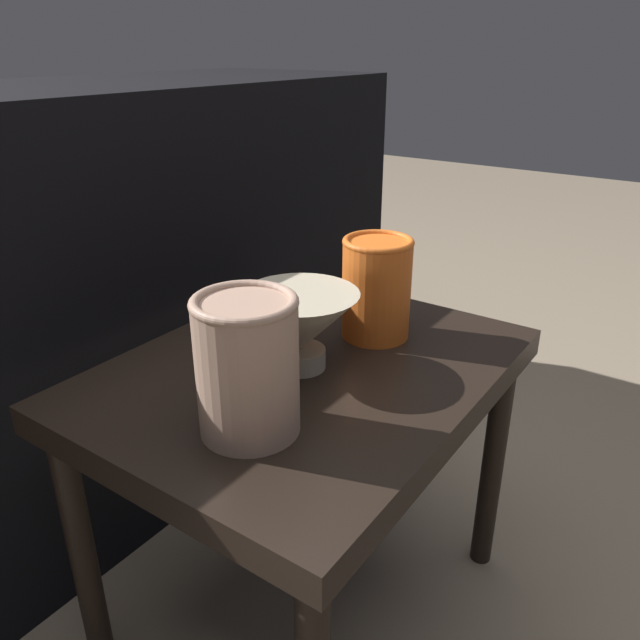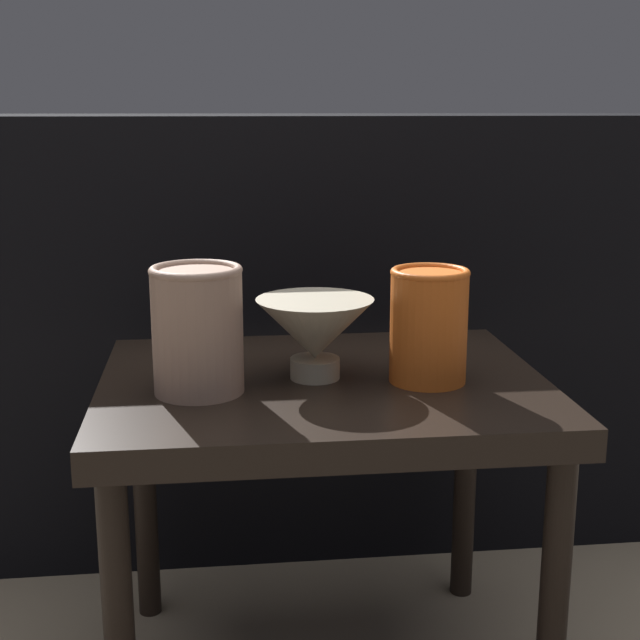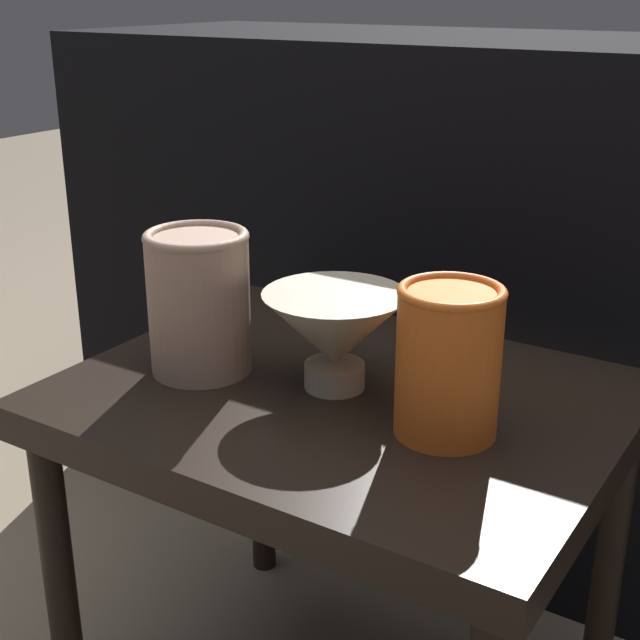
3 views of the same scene
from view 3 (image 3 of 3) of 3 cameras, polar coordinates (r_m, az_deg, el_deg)
name	(u,v)px [view 3 (image 3 of 3)]	position (r m, az deg, el deg)	size (l,w,h in m)	color
table	(342,435)	(0.99, 1.44, -7.40)	(0.59, 0.46, 0.45)	black
couch_backdrop	(528,292)	(1.48, 13.17, 1.74)	(1.56, 0.50, 0.79)	black
bowl	(337,331)	(0.95, 1.07, -0.69)	(0.16, 0.16, 0.11)	#B2A88E
vase_textured_left	(199,300)	(1.00, -7.75, 1.28)	(0.12, 0.12, 0.16)	tan
vase_colorful_right	(448,359)	(0.86, 8.21, -2.50)	(0.10, 0.10, 0.15)	orange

